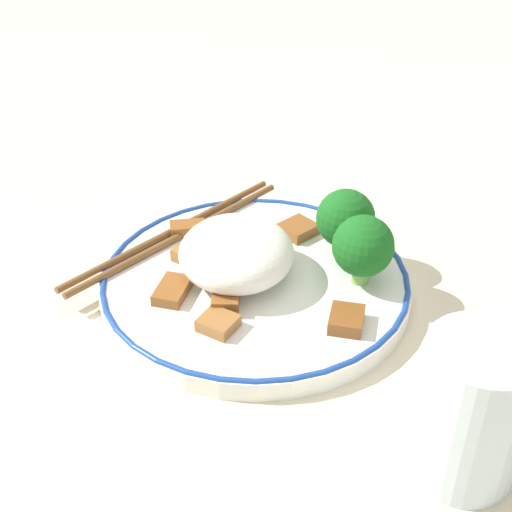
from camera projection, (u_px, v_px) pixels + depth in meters
ground_plane at (256, 291)px, 0.61m from camera, size 3.00×3.00×0.00m
plate at (256, 282)px, 0.60m from camera, size 0.26×0.26×0.02m
rice_mound at (237, 254)px, 0.58m from camera, size 0.10×0.10×0.05m
broccoli_back_left at (364, 247)px, 0.57m from camera, size 0.05×0.05×0.06m
broccoli_back_center at (346, 219)px, 0.61m from camera, size 0.05×0.05×0.06m
meat_near_front at (190, 255)px, 0.61m from camera, size 0.03×0.03×0.01m
meat_near_left at (226, 298)px, 0.56m from camera, size 0.03×0.02×0.01m
meat_near_right at (219, 323)px, 0.54m from camera, size 0.04×0.04×0.01m
meat_near_back at (347, 320)px, 0.54m from camera, size 0.04×0.03×0.01m
meat_on_rice_edge at (266, 255)px, 0.61m from camera, size 0.03×0.04×0.01m
meat_mid_left at (173, 290)px, 0.57m from camera, size 0.04×0.03×0.01m
meat_mid_right at (299, 229)px, 0.65m from camera, size 0.04×0.04×0.01m
meat_far_scatter at (188, 229)px, 0.65m from camera, size 0.02×0.03×0.01m
chopsticks at (177, 233)px, 0.65m from camera, size 0.19×0.18×0.01m
drinking_glass at (473, 411)px, 0.43m from camera, size 0.07×0.07×0.10m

